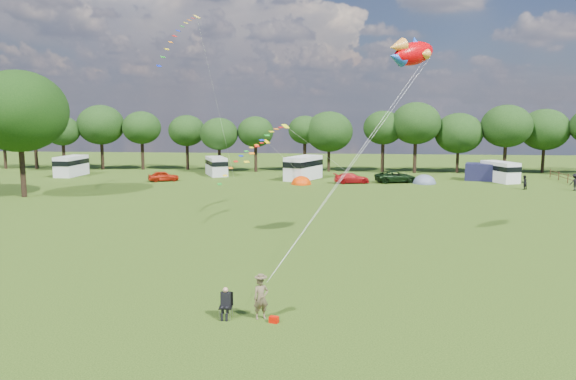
# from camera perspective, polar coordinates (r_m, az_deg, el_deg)

# --- Properties ---
(ground_plane) EXTENTS (180.00, 180.00, 0.00)m
(ground_plane) POSITION_cam_1_polar(r_m,az_deg,el_deg) (29.68, -1.44, -9.88)
(ground_plane) COLOR black
(ground_plane) RESTS_ON ground
(tree_line) EXTENTS (102.98, 10.98, 10.27)m
(tree_line) POSITION_cam_1_polar(r_m,az_deg,el_deg) (83.08, 6.68, 6.16)
(tree_line) COLOR black
(tree_line) RESTS_ON ground
(big_tree) EXTENTS (10.00, 10.00, 13.28)m
(big_tree) POSITION_cam_1_polar(r_m,az_deg,el_deg) (65.18, -25.69, 7.22)
(big_tree) COLOR black
(big_tree) RESTS_ON ground
(car_a) EXTENTS (4.27, 3.01, 1.33)m
(car_a) POSITION_cam_1_polar(r_m,az_deg,el_deg) (74.26, -12.53, 1.38)
(car_a) COLOR #AD200A
(car_a) RESTS_ON ground
(car_c) EXTENTS (4.56, 2.65, 1.28)m
(car_c) POSITION_cam_1_polar(r_m,az_deg,el_deg) (70.96, 6.48, 1.20)
(car_c) COLOR #B51214
(car_c) RESTS_ON ground
(car_d) EXTENTS (5.80, 3.71, 1.46)m
(car_d) POSITION_cam_1_polar(r_m,az_deg,el_deg) (72.57, 10.92, 1.33)
(car_d) COLOR black
(car_d) RESTS_ON ground
(campervan_a) EXTENTS (2.73, 5.78, 2.77)m
(campervan_a) POSITION_cam_1_polar(r_m,az_deg,el_deg) (83.97, -21.15, 2.36)
(campervan_a) COLOR silver
(campervan_a) RESTS_ON ground
(campervan_b) EXTENTS (4.19, 5.72, 2.58)m
(campervan_b) POSITION_cam_1_polar(r_m,az_deg,el_deg) (79.54, -7.28, 2.48)
(campervan_b) COLOR silver
(campervan_b) RESTS_ON ground
(campervan_c) EXTENTS (5.04, 6.83, 3.08)m
(campervan_c) POSITION_cam_1_polar(r_m,az_deg,el_deg) (74.21, 1.56, 2.34)
(campervan_c) COLOR white
(campervan_c) RESTS_ON ground
(campervan_d) EXTENTS (4.15, 5.74, 2.59)m
(campervan_d) POSITION_cam_1_polar(r_m,az_deg,el_deg) (76.84, 20.74, 1.82)
(campervan_d) COLOR white
(campervan_d) RESTS_ON ground
(tent_orange) EXTENTS (2.55, 2.80, 2.00)m
(tent_orange) POSITION_cam_1_polar(r_m,az_deg,el_deg) (69.70, 1.35, 0.61)
(tent_orange) COLOR #E23800
(tent_orange) RESTS_ON ground
(tent_greyblue) EXTENTS (2.97, 3.25, 2.21)m
(tent_greyblue) POSITION_cam_1_polar(r_m,az_deg,el_deg) (72.45, 13.68, 0.67)
(tent_greyblue) COLOR slate
(tent_greyblue) RESTS_ON ground
(awning_navy) EXTENTS (4.20, 3.74, 2.22)m
(awning_navy) POSITION_cam_1_polar(r_m,az_deg,el_deg) (77.64, 18.90, 1.76)
(awning_navy) COLOR #191839
(awning_navy) RESTS_ON ground
(kite_flyer) EXTENTS (0.81, 0.70, 1.88)m
(kite_flyer) POSITION_cam_1_polar(r_m,az_deg,el_deg) (25.25, -2.76, -10.92)
(kite_flyer) COLOR brown
(kite_flyer) RESTS_ON ground
(camp_chair) EXTENTS (0.60, 0.59, 1.41)m
(camp_chair) POSITION_cam_1_polar(r_m,az_deg,el_deg) (25.53, -6.33, -10.98)
(camp_chair) COLOR #99999E
(camp_chair) RESTS_ON ground
(kite_bag) EXTENTS (0.44, 0.35, 0.28)m
(kite_bag) POSITION_cam_1_polar(r_m,az_deg,el_deg) (25.06, -1.45, -13.02)
(kite_bag) COLOR red
(kite_bag) RESTS_ON ground
(fish_kite) EXTENTS (3.81, 3.60, 2.22)m
(fish_kite) POSITION_cam_1_polar(r_m,az_deg,el_deg) (37.49, 12.34, 13.43)
(fish_kite) COLOR #D30004
(fish_kite) RESTS_ON ground
(streamer_kite_a) EXTENTS (3.29, 5.67, 5.79)m
(streamer_kite_a) POSITION_cam_1_polar(r_m,az_deg,el_deg) (61.32, -10.79, 15.50)
(streamer_kite_a) COLOR yellow
(streamer_kite_a) RESTS_ON ground
(streamer_kite_b) EXTENTS (4.20, 4.70, 3.79)m
(streamer_kite_b) POSITION_cam_1_polar(r_m,az_deg,el_deg) (51.35, -4.13, 3.63)
(streamer_kite_b) COLOR #FFC800
(streamer_kite_b) RESTS_ON ground
(streamer_kite_c) EXTENTS (3.07, 4.91, 2.77)m
(streamer_kite_c) POSITION_cam_1_polar(r_m,az_deg,el_deg) (44.42, -1.81, 5.47)
(streamer_kite_c) COLOR #E4ED0B
(streamer_kite_c) RESTS_ON ground
(walker_a) EXTENTS (0.94, 0.85, 1.65)m
(walker_a) POSITION_cam_1_polar(r_m,az_deg,el_deg) (70.58, 22.86, 0.72)
(walker_a) COLOR black
(walker_a) RESTS_ON ground
(walker_b) EXTENTS (1.37, 0.88, 1.96)m
(walker_b) POSITION_cam_1_polar(r_m,az_deg,el_deg) (71.91, 27.15, 0.71)
(walker_b) COLOR black
(walker_b) RESTS_ON ground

